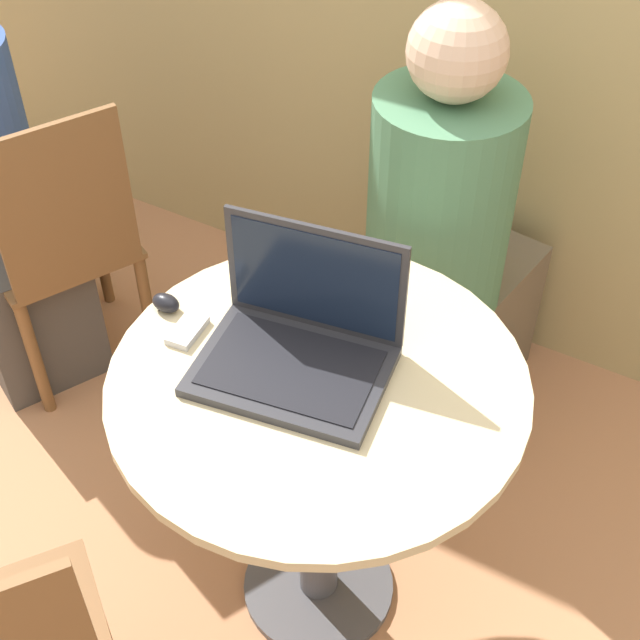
{
  "coord_description": "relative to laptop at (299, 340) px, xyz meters",
  "views": [
    {
      "loc": [
        0.59,
        -1.03,
        2.03
      ],
      "look_at": [
        -0.02,
        0.05,
        0.87
      ],
      "focal_mm": 50.0,
      "sensor_mm": 36.0,
      "label": 1
    }
  ],
  "objects": [
    {
      "name": "round_table",
      "position": [
        0.05,
        -0.02,
        -0.24
      ],
      "size": [
        0.83,
        0.83,
        0.77
      ],
      "color": "#4C4C51",
      "rests_on": "ground_plane"
    },
    {
      "name": "computer_mouse",
      "position": [
        -0.32,
        -0.01,
        -0.04
      ],
      "size": [
        0.06,
        0.04,
        0.04
      ],
      "color": "black",
      "rests_on": "round_table"
    },
    {
      "name": "chair_background",
      "position": [
        -0.97,
        0.3,
        -0.36
      ],
      "size": [
        0.53,
        0.53,
        0.92
      ],
      "color": "brown",
      "rests_on": "ground_plane"
    },
    {
      "name": "laptop",
      "position": [
        0.0,
        0.0,
        0.0
      ],
      "size": [
        0.41,
        0.32,
        0.27
      ],
      "color": "#2D2D33",
      "rests_on": "round_table"
    },
    {
      "name": "ground_plane",
      "position": [
        0.05,
        -0.02,
        -0.83
      ],
      "size": [
        12.0,
        12.0,
        0.0
      ],
      "primitive_type": "plane",
      "color": "tan"
    },
    {
      "name": "person_seated",
      "position": [
        0.02,
        0.72,
        -0.3
      ],
      "size": [
        0.41,
        0.58,
        1.26
      ],
      "color": "brown",
      "rests_on": "ground_plane"
    },
    {
      "name": "cell_phone",
      "position": [
        -0.24,
        -0.05,
        -0.05
      ],
      "size": [
        0.06,
        0.1,
        0.02
      ],
      "color": "silver",
      "rests_on": "round_table"
    }
  ]
}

